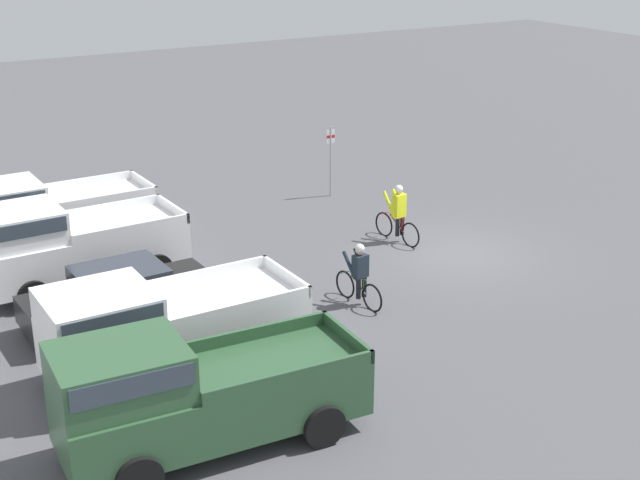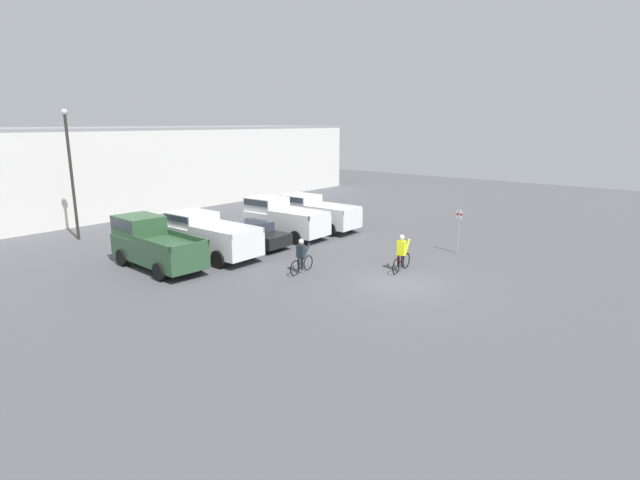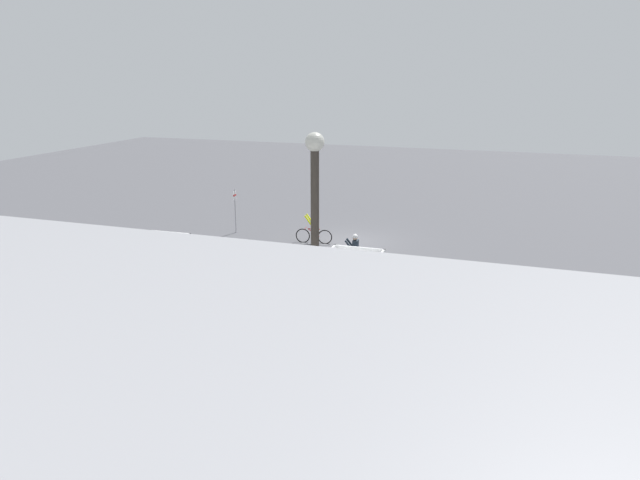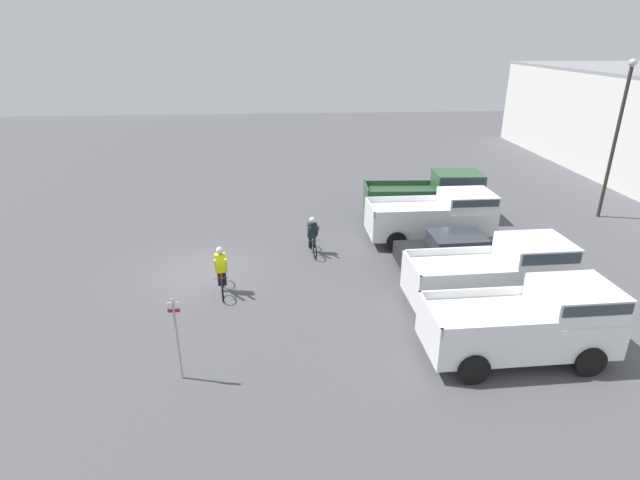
% 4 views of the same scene
% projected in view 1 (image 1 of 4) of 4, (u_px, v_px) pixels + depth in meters
% --- Properties ---
extents(ground_plane, '(80.00, 80.00, 0.00)m').
position_uv_depth(ground_plane, '(458.00, 254.00, 24.82)').
color(ground_plane, '#4C4C51').
extents(pickup_truck_0, '(2.37, 5.55, 2.28)m').
position_uv_depth(pickup_truck_0, '(188.00, 392.00, 15.45)').
color(pickup_truck_0, '#2D5133').
rests_on(pickup_truck_0, ground_plane).
extents(pickup_truck_1, '(2.33, 5.26, 2.15)m').
position_uv_depth(pickup_truck_1, '(160.00, 326.00, 17.96)').
color(pickup_truck_1, white).
rests_on(pickup_truck_1, ground_plane).
extents(sedan_0, '(2.06, 4.45, 1.39)m').
position_uv_depth(sedan_0, '(121.00, 296.00, 20.42)').
color(sedan_0, black).
rests_on(sedan_0, ground_plane).
extents(pickup_truck_2, '(2.35, 5.16, 2.25)m').
position_uv_depth(pickup_truck_2, '(66.00, 244.00, 22.29)').
color(pickup_truck_2, white).
rests_on(pickup_truck_2, ground_plane).
extents(pickup_truck_3, '(2.31, 5.11, 2.10)m').
position_uv_depth(pickup_truck_3, '(47.00, 213.00, 24.69)').
color(pickup_truck_3, white).
rests_on(pickup_truck_3, ground_plane).
extents(cyclist_0, '(1.87, 0.51, 1.72)m').
position_uv_depth(cyclist_0, '(398.00, 214.00, 25.46)').
color(cyclist_0, black).
rests_on(cyclist_0, ground_plane).
extents(cyclist_1, '(1.73, 0.50, 1.59)m').
position_uv_depth(cyclist_1, '(359.00, 274.00, 21.41)').
color(cyclist_1, black).
rests_on(cyclist_1, ground_plane).
extents(fire_lane_sign, '(0.06, 0.30, 2.35)m').
position_uv_depth(fire_lane_sign, '(331.00, 155.00, 29.29)').
color(fire_lane_sign, '#9E9EA3').
rests_on(fire_lane_sign, ground_plane).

